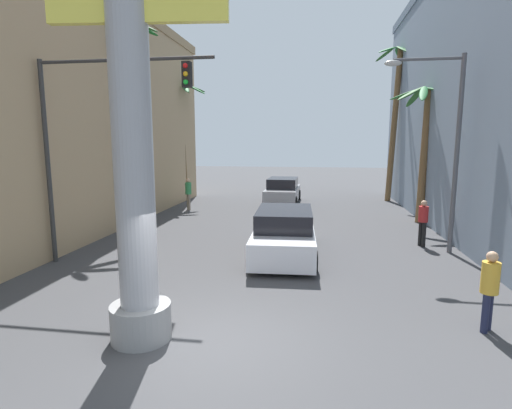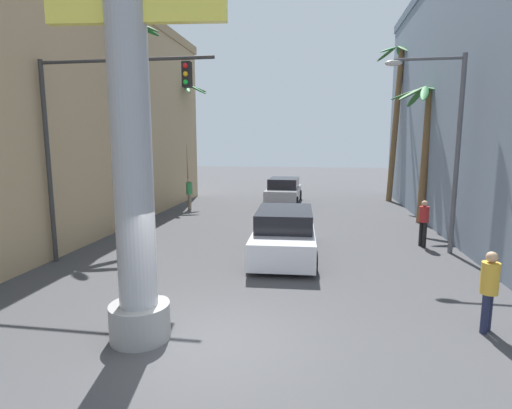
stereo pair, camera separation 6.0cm
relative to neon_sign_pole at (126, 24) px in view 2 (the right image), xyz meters
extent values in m
plane|color=#424244|center=(1.48, 9.99, -5.78)|extent=(87.82, 87.82, 0.00)
cube|color=tan|center=(-8.48, 7.73, -1.01)|extent=(6.83, 24.61, 9.55)
cylinder|color=#9E9EA3|center=(-0.01, 0.00, -0.89)|extent=(0.72, 0.72, 9.78)
cylinder|color=gray|center=(-0.01, 0.00, -5.43)|extent=(1.15, 1.15, 0.70)
cube|color=#F2E04C|center=(0.19, 0.00, 0.28)|extent=(3.13, 0.48, 0.56)
cylinder|color=#59595E|center=(7.86, 7.36, -2.49)|extent=(0.16, 0.16, 6.59)
cylinder|color=#59595E|center=(6.77, 7.36, 0.65)|extent=(2.19, 0.10, 0.10)
ellipsoid|color=beige|center=(5.68, 7.36, 0.55)|extent=(0.56, 0.28, 0.20)
cylinder|color=#333333|center=(-4.91, 4.36, -2.69)|extent=(0.14, 0.14, 6.20)
cylinder|color=#333333|center=(-2.25, 4.36, 0.31)|extent=(5.32, 0.10, 0.10)
cube|color=black|center=(-0.39, 4.36, -0.14)|extent=(0.24, 0.24, 0.70)
sphere|color=red|center=(-0.39, 4.23, 0.08)|extent=(0.14, 0.14, 0.14)
sphere|color=yellow|center=(-0.39, 4.23, -0.14)|extent=(0.14, 0.14, 0.14)
sphere|color=green|center=(-0.39, 4.23, -0.36)|extent=(0.14, 0.14, 0.14)
cylinder|color=black|center=(1.24, 7.94, -5.46)|extent=(0.25, 0.65, 0.64)
cylinder|color=black|center=(3.09, 8.03, -5.46)|extent=(0.25, 0.65, 0.64)
cylinder|color=black|center=(1.41, 4.44, -5.46)|extent=(0.25, 0.65, 0.64)
cylinder|color=black|center=(3.26, 4.52, -5.46)|extent=(0.25, 0.65, 0.64)
cube|color=silver|center=(2.25, 6.23, -5.22)|extent=(2.18, 5.10, 0.80)
cube|color=black|center=(2.25, 6.23, -4.52)|extent=(1.92, 2.84, 0.60)
cylinder|color=black|center=(0.34, 19.33, -5.46)|extent=(0.23, 0.64, 0.64)
cylinder|color=black|center=(2.12, 19.30, -5.46)|extent=(0.23, 0.64, 0.64)
cylinder|color=black|center=(0.28, 16.22, -5.46)|extent=(0.23, 0.64, 0.64)
cylinder|color=black|center=(2.06, 16.18, -5.46)|extent=(0.23, 0.64, 0.64)
cube|color=#99999E|center=(1.20, 17.76, -5.22)|extent=(1.96, 4.49, 0.80)
cube|color=black|center=(1.20, 17.76, -4.52)|extent=(1.78, 2.48, 0.60)
cylinder|color=brown|center=(-4.79, 9.82, -1.40)|extent=(0.32, 0.47, 8.78)
ellipsoid|color=#31682D|center=(-4.10, 9.82, 2.80)|extent=(1.47, 0.37, 0.71)
ellipsoid|color=#20772D|center=(-4.34, 10.38, 2.86)|extent=(1.30, 1.35, 0.55)
ellipsoid|color=#30782D|center=(-5.07, 10.56, 2.85)|extent=(0.75, 1.56, 0.56)
ellipsoid|color=#32722D|center=(-5.52, 10.23, 2.86)|extent=(1.47, 1.12, 0.54)
ellipsoid|color=#24742D|center=(-5.58, 9.53, 2.77)|extent=(1.46, 0.87, 0.81)
ellipsoid|color=#29622D|center=(-5.00, 9.06, 2.79)|extent=(0.60, 1.50, 0.74)
ellipsoid|color=#2C732D|center=(-4.41, 9.19, 2.77)|extent=(1.14, 1.37, 0.80)
cylinder|color=brown|center=(8.01, 19.78, -1.05)|extent=(0.71, 0.49, 9.47)
ellipsoid|color=#237A2D|center=(8.67, 19.87, 3.51)|extent=(1.44, 0.51, 0.66)
ellipsoid|color=#226B2D|center=(8.22, 20.63, 3.55)|extent=(0.88, 1.47, 0.51)
ellipsoid|color=#326B2D|center=(7.36, 20.40, 3.45)|extent=(1.28, 1.10, 0.82)
ellipsoid|color=#226D2D|center=(7.35, 19.52, 3.54)|extent=(1.37, 1.14, 0.56)
ellipsoid|color=#2A602D|center=(8.22, 19.28, 3.48)|extent=(0.86, 1.41, 0.73)
cylinder|color=brown|center=(-5.21, 17.89, -2.15)|extent=(0.43, 0.50, 7.27)
ellipsoid|color=#1E682D|center=(-4.33, 17.74, 1.26)|extent=(1.48, 0.52, 0.82)
ellipsoid|color=#2B642D|center=(-4.53, 18.35, 1.36)|extent=(1.39, 1.30, 0.51)
ellipsoid|color=#30762D|center=(-5.19, 18.60, 1.26)|extent=(0.50, 1.48, 0.80)
ellipsoid|color=#2D602D|center=(-5.79, 18.21, 1.36)|extent=(1.52, 1.07, 0.51)
ellipsoid|color=#2B5E2D|center=(-5.77, 17.40, 1.32)|extent=(1.47, 1.12, 0.62)
ellipsoid|color=#1F672D|center=(-5.40, 17.10, 1.29)|extent=(0.89, 1.52, 0.71)
ellipsoid|color=#1F602D|center=(-4.72, 17.15, 1.25)|extent=(1.04, 1.43, 0.83)
cylinder|color=brown|center=(8.21, 12.83, -2.72)|extent=(0.54, 0.69, 6.15)
ellipsoid|color=#30692D|center=(8.85, 12.89, 0.19)|extent=(1.56, 0.41, 0.63)
ellipsoid|color=#23642D|center=(8.66, 13.43, 0.18)|extent=(1.40, 1.27, 0.66)
ellipsoid|color=#2F692D|center=(7.81, 13.67, 0.10)|extent=(0.78, 1.48, 0.90)
ellipsoid|color=#2D6C2D|center=(7.34, 13.28, 0.22)|extent=(1.56, 1.03, 0.56)
ellipsoid|color=#32632D|center=(7.38, 12.50, 0.15)|extent=(1.47, 1.10, 0.76)
ellipsoid|color=#1E612D|center=(7.84, 12.15, 0.11)|extent=(0.74, 1.50, 0.87)
ellipsoid|color=#26642D|center=(8.58, 12.32, 0.23)|extent=(1.32, 1.41, 0.51)
cylinder|color=#1E233F|center=(6.79, 1.42, -5.38)|extent=(0.14, 0.14, 0.81)
cylinder|color=#1E233F|center=(6.67, 1.26, -5.38)|extent=(0.14, 0.14, 0.81)
cylinder|color=gold|center=(6.73, 1.34, -4.66)|extent=(0.48, 0.48, 0.64)
sphere|color=tan|center=(6.73, 1.34, -4.23)|extent=(0.22, 0.22, 0.22)
cylinder|color=black|center=(7.17, 8.01, -5.33)|extent=(0.14, 0.14, 0.91)
cylinder|color=black|center=(7.09, 8.19, -5.33)|extent=(0.14, 0.14, 0.91)
cylinder|color=#B22626|center=(7.13, 8.10, -4.59)|extent=(0.45, 0.45, 0.57)
sphere|color=tan|center=(7.13, 8.10, -4.20)|extent=(0.22, 0.22, 0.22)
cylinder|color=gray|center=(-3.74, 14.34, -5.34)|extent=(0.14, 0.14, 0.89)
cylinder|color=gray|center=(-3.85, 14.50, -5.34)|extent=(0.14, 0.14, 0.89)
cylinder|color=#338C4C|center=(-3.79, 14.42, -4.57)|extent=(0.47, 0.47, 0.66)
sphere|color=tan|center=(-3.79, 14.42, -4.13)|extent=(0.22, 0.22, 0.22)
camera|label=1|loc=(3.29, -6.84, -2.00)|focal=28.00mm
camera|label=2|loc=(3.35, -6.83, -2.00)|focal=28.00mm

